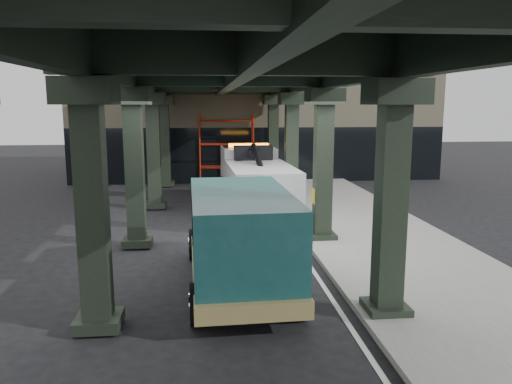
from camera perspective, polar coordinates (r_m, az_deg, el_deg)
ground at (r=14.53m, az=-0.83°, el=-8.09°), size 90.00×90.00×0.00m
sidewalk at (r=17.34m, az=13.62°, el=-5.12°), size 5.00×40.00×0.15m
lane_stripe at (r=16.65m, az=4.43°, el=-5.74°), size 0.12×38.00×0.01m
viaduct at (r=15.82m, az=-3.01°, el=13.42°), size 7.40×32.00×6.40m
building at (r=33.92m, az=-0.42°, el=9.11°), size 22.00×10.00×8.00m
scaffolding at (r=28.54m, az=-3.42°, el=5.13°), size 3.08×0.88×4.00m
tow_truck at (r=21.63m, az=-0.20°, el=1.70°), size 2.89×8.82×2.86m
towed_van at (r=12.21m, az=-1.93°, el=-5.04°), size 2.66×6.24×2.50m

